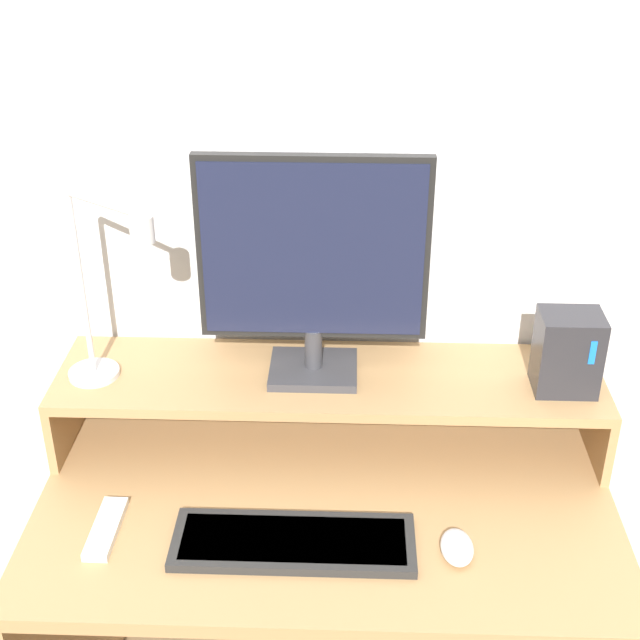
# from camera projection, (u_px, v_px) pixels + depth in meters

# --- Properties ---
(wall_back) EXTENTS (6.00, 0.05, 2.50)m
(wall_back) POSITION_uv_depth(u_px,v_px,m) (332.00, 176.00, 1.84)
(wall_back) COLOR silver
(wall_back) RESTS_ON ground_plane
(desk) EXTENTS (1.14, 0.67, 0.71)m
(desk) POSITION_uv_depth(u_px,v_px,m) (326.00, 574.00, 1.87)
(desk) COLOR #A87F51
(desk) RESTS_ON ground_plane
(monitor_shelf) EXTENTS (1.14, 0.28, 0.17)m
(monitor_shelf) POSITION_uv_depth(u_px,v_px,m) (329.00, 385.00, 1.87)
(monitor_shelf) COLOR #A87F51
(monitor_shelf) RESTS_ON desk
(monitor) EXTENTS (0.46, 0.15, 0.47)m
(monitor) POSITION_uv_depth(u_px,v_px,m) (313.00, 263.00, 1.74)
(monitor) COLOR #38383D
(monitor) RESTS_ON monitor_shelf
(desk_lamp) EXTENTS (0.23, 0.18, 0.41)m
(desk_lamp) POSITION_uv_depth(u_px,v_px,m) (106.00, 302.00, 1.73)
(desk_lamp) COLOR silver
(desk_lamp) RESTS_ON monitor_shelf
(router_dock) EXTENTS (0.12, 0.10, 0.17)m
(router_dock) POSITION_uv_depth(u_px,v_px,m) (567.00, 352.00, 1.78)
(router_dock) COLOR #28282D
(router_dock) RESTS_ON monitor_shelf
(keyboard) EXTENTS (0.45, 0.15, 0.02)m
(keyboard) POSITION_uv_depth(u_px,v_px,m) (294.00, 542.00, 1.65)
(keyboard) COLOR #282828
(keyboard) RESTS_ON desk
(mouse) EXTENTS (0.06, 0.10, 0.03)m
(mouse) POSITION_uv_depth(u_px,v_px,m) (457.00, 547.00, 1.63)
(mouse) COLOR silver
(mouse) RESTS_ON desk
(remote_control) EXTENTS (0.05, 0.16, 0.02)m
(remote_control) POSITION_uv_depth(u_px,v_px,m) (106.00, 528.00, 1.68)
(remote_control) COLOR white
(remote_control) RESTS_ON desk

